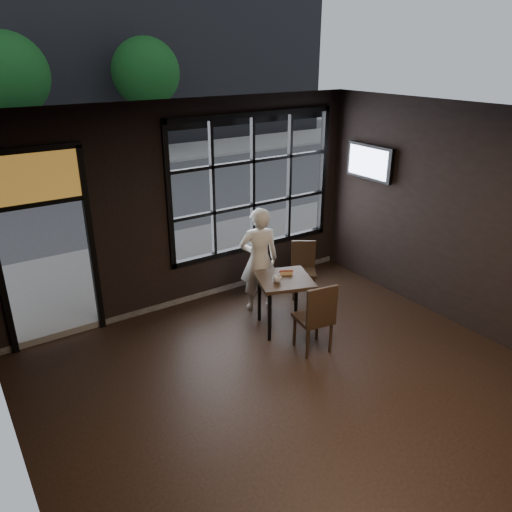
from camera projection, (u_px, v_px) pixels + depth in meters
floor at (335, 423)px, 5.55m from camera, size 6.00×7.00×0.02m
ceiling at (358, 128)px, 4.31m from camera, size 6.00×7.00×0.02m
wall_left at (20, 405)px, 3.40m from camera, size 0.04×7.00×3.20m
window_frame at (253, 184)px, 8.15m from camera, size 3.06×0.12×2.28m
stained_transom at (33, 177)px, 6.26m from camera, size 1.20×0.06×0.70m
cafe_table at (284, 303)px, 7.28m from camera, size 0.96×0.96×0.81m
chair_near at (313, 316)px, 6.71m from camera, size 0.51×0.51×1.03m
chair_window at (304, 271)px, 8.21m from camera, size 0.55×0.55×0.92m
man at (259, 260)px, 7.67m from camera, size 0.71×0.60×1.67m
hotdog at (286, 272)px, 7.24m from camera, size 0.21×0.17×0.06m
cup at (277, 279)px, 6.99m from camera, size 0.17×0.17×0.10m
tv at (370, 162)px, 8.23m from camera, size 0.11×0.98×0.57m
navy_car at (82, 158)px, 15.04m from camera, size 4.23×1.59×1.38m
tree_left at (7, 75)px, 15.27m from camera, size 2.56×2.56×4.38m
tree_right at (146, 73)px, 18.45m from camera, size 2.51×2.51×4.28m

